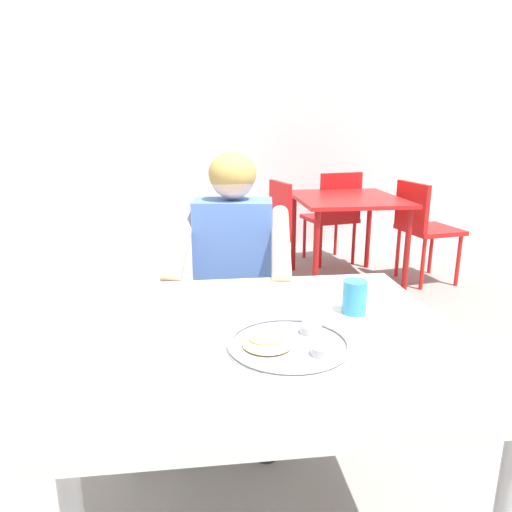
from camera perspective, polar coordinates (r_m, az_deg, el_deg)
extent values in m
cube|color=white|center=(4.94, -5.52, 20.21)|extent=(12.00, 0.12, 3.40)
cube|color=silver|center=(1.34, 2.00, -9.72)|extent=(1.02, 0.96, 0.03)
cylinder|color=#B2B2B7|center=(1.88, -14.38, -14.99)|extent=(0.04, 0.04, 0.72)
cylinder|color=#B2B2B7|center=(1.97, 13.32, -13.41)|extent=(0.04, 0.04, 0.72)
cylinder|color=#B7BABF|center=(1.25, 3.97, -10.75)|extent=(0.32, 0.32, 0.01)
torus|color=#B7BABF|center=(1.24, 3.98, -10.30)|extent=(0.32, 0.32, 0.01)
cylinder|color=#B2B5BA|center=(1.20, 8.02, -11.21)|extent=(0.06, 0.06, 0.02)
cylinder|color=#C65119|center=(1.20, 8.03, -11.01)|extent=(0.05, 0.05, 0.01)
cylinder|color=#B2B5BA|center=(1.31, 6.58, -8.72)|extent=(0.06, 0.06, 0.02)
cylinder|color=#9E4714|center=(1.31, 6.59, -8.54)|extent=(0.05, 0.05, 0.01)
ellipsoid|color=tan|center=(1.23, 1.37, -10.54)|extent=(0.15, 0.15, 0.01)
ellipsoid|color=tan|center=(1.25, 1.25, -9.86)|extent=(0.10, 0.09, 0.01)
cylinder|color=#338CBF|center=(1.47, 11.78, -4.85)|extent=(0.07, 0.07, 0.10)
cylinder|color=#593319|center=(1.46, 11.84, -3.71)|extent=(0.06, 0.06, 0.02)
cube|color=silver|center=(2.26, -2.72, -7.05)|extent=(0.44, 0.45, 0.04)
cube|color=silver|center=(2.37, -2.48, -0.63)|extent=(0.37, 0.09, 0.38)
cylinder|color=silver|center=(2.21, 1.13, -14.05)|extent=(0.03, 0.03, 0.41)
cylinder|color=silver|center=(2.24, -6.97, -13.86)|extent=(0.03, 0.03, 0.41)
cylinder|color=silver|center=(2.50, 1.16, -10.39)|extent=(0.03, 0.03, 0.41)
cylinder|color=silver|center=(2.52, -5.93, -10.26)|extent=(0.03, 0.03, 0.41)
cylinder|color=#2C2C2C|center=(1.96, 1.23, -17.78)|extent=(0.10, 0.10, 0.45)
cylinder|color=#2C2C2C|center=(2.01, 1.29, -8.32)|extent=(0.18, 0.41, 0.12)
cylinder|color=#2C2C2C|center=(1.98, -7.91, -17.51)|extent=(0.10, 0.10, 0.45)
cylinder|color=#2C2C2C|center=(2.03, -7.30, -8.17)|extent=(0.18, 0.41, 0.12)
cube|color=#4C72C6|center=(2.12, -2.72, 0.09)|extent=(0.37, 0.25, 0.50)
cylinder|color=beige|center=(1.91, 3.00, 1.47)|extent=(0.14, 0.46, 0.25)
cylinder|color=beige|center=(1.94, -9.17, 1.53)|extent=(0.14, 0.46, 0.25)
sphere|color=beige|center=(2.05, -2.85, 9.50)|extent=(0.19, 0.19, 0.19)
ellipsoid|color=tan|center=(2.05, -2.86, 9.89)|extent=(0.21, 0.20, 0.18)
cube|color=red|center=(3.92, 10.94, 6.79)|extent=(0.82, 0.95, 0.03)
cylinder|color=#A31414|center=(3.51, 7.21, -0.18)|extent=(0.04, 0.04, 0.70)
cylinder|color=#A31414|center=(3.74, 17.68, 0.19)|extent=(0.04, 0.04, 0.70)
cylinder|color=#A31414|center=(4.29, 4.55, 2.81)|extent=(0.04, 0.04, 0.70)
cylinder|color=#A31414|center=(4.48, 13.38, 2.99)|extent=(0.04, 0.04, 0.70)
cube|color=red|center=(3.85, 0.20, 2.30)|extent=(0.50, 0.48, 0.04)
cube|color=red|center=(3.88, 2.89, 5.82)|extent=(0.12, 0.37, 0.42)
cylinder|color=red|center=(3.71, -1.36, -1.68)|extent=(0.03, 0.03, 0.39)
cylinder|color=red|center=(3.99, -2.88, -0.42)|extent=(0.03, 0.03, 0.39)
cylinder|color=red|center=(3.83, 3.40, -1.14)|extent=(0.03, 0.03, 0.39)
cylinder|color=red|center=(4.11, 1.61, 0.05)|extent=(0.03, 0.03, 0.39)
cube|color=red|center=(4.21, 20.18, 2.99)|extent=(0.48, 0.50, 0.04)
cube|color=red|center=(4.06, 18.24, 5.73)|extent=(0.10, 0.42, 0.38)
cylinder|color=red|center=(4.50, 20.31, 0.69)|extent=(0.03, 0.03, 0.43)
cylinder|color=red|center=(4.23, 23.16, -0.52)|extent=(0.03, 0.03, 0.43)
cylinder|color=red|center=(4.31, 16.69, 0.38)|extent=(0.03, 0.03, 0.43)
cylinder|color=red|center=(4.03, 19.42, -0.91)|extent=(0.03, 0.03, 0.43)
cube|color=red|center=(4.61, 8.82, 4.50)|extent=(0.51, 0.51, 0.04)
cube|color=red|center=(4.40, 10.17, 7.01)|extent=(0.41, 0.12, 0.44)
cylinder|color=red|center=(4.74, 5.85, 2.17)|extent=(0.03, 0.03, 0.41)
cylinder|color=red|center=(4.89, 9.57, 2.45)|extent=(0.03, 0.03, 0.41)
cylinder|color=red|center=(4.43, 7.75, 1.14)|extent=(0.03, 0.03, 0.41)
cylinder|color=red|center=(4.59, 11.65, 1.48)|extent=(0.03, 0.03, 0.41)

